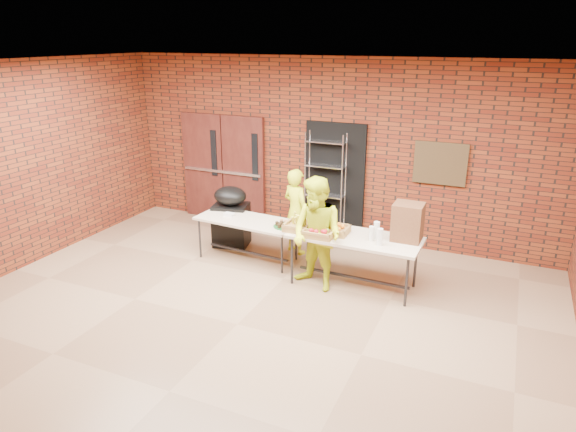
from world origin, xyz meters
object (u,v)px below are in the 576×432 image
at_px(table_right, 354,240).
at_px(covered_grill, 231,216).
at_px(wire_rack, 325,186).
at_px(volunteer_woman, 296,211).
at_px(table_left, 247,223).
at_px(volunteer_man, 317,234).
at_px(coffee_dispenser, 408,222).

height_order(table_right, covered_grill, covered_grill).
distance_m(wire_rack, volunteer_woman, 0.90).
relative_size(table_left, volunteer_man, 1.04).
relative_size(coffee_dispenser, covered_grill, 0.50).
xyz_separation_m(volunteer_woman, volunteer_man, (0.79, -1.08, 0.10)).
bearing_deg(volunteer_man, table_right, 50.35).
height_order(wire_rack, table_right, wire_rack).
distance_m(table_right, covered_grill, 2.52).
height_order(table_left, table_right, table_right).
bearing_deg(wire_rack, table_left, -119.92).
xyz_separation_m(table_left, coffee_dispenser, (2.59, -0.06, 0.42)).
bearing_deg(volunteer_man, coffee_dispenser, 40.84).
relative_size(wire_rack, coffee_dispenser, 3.61).
height_order(table_right, coffee_dispenser, coffee_dispenser).
bearing_deg(coffee_dispenser, covered_grill, 171.44).
bearing_deg(volunteer_woman, volunteer_man, 149.66).
distance_m(table_left, volunteer_woman, 0.85).
xyz_separation_m(wire_rack, volunteer_woman, (-0.20, -0.84, -0.24)).
distance_m(table_right, volunteer_woman, 1.50).
bearing_deg(volunteer_woman, covered_grill, 31.88).
bearing_deg(wire_rack, volunteer_woman, -103.61).
xyz_separation_m(coffee_dispenser, volunteer_woman, (-1.97, 0.64, -0.32)).
xyz_separation_m(table_left, volunteer_man, (1.40, -0.50, 0.20)).
bearing_deg(table_left, wire_rack, 64.27).
bearing_deg(volunteer_woman, table_left, 67.08).
relative_size(table_left, volunteer_woman, 1.18).
xyz_separation_m(table_left, volunteer_woman, (0.61, 0.58, 0.10)).
xyz_separation_m(covered_grill, volunteer_woman, (1.16, 0.17, 0.20)).
relative_size(wire_rack, table_right, 1.01).
xyz_separation_m(table_right, covered_grill, (-2.43, 0.64, -0.18)).
relative_size(table_right, volunteer_man, 1.15).
bearing_deg(wire_rack, covered_grill, -143.56).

